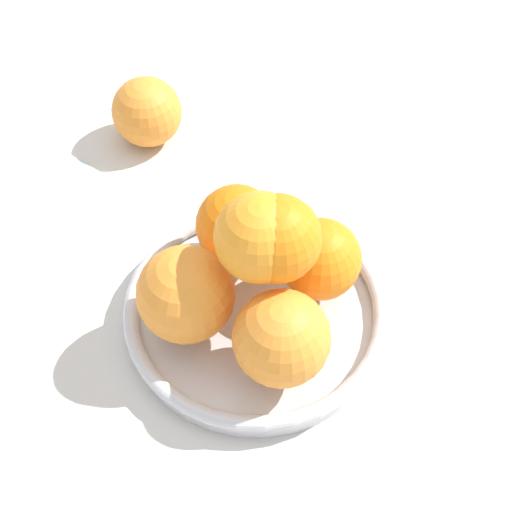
# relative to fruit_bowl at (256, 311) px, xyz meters

# --- Properties ---
(ground_plane) EXTENTS (4.00, 4.00, 0.00)m
(ground_plane) POSITION_rel_fruit_bowl_xyz_m (0.00, 0.00, -0.01)
(ground_plane) COLOR beige
(fruit_bowl) EXTENTS (0.23, 0.23, 0.03)m
(fruit_bowl) POSITION_rel_fruit_bowl_xyz_m (0.00, 0.00, 0.00)
(fruit_bowl) COLOR silver
(fruit_bowl) RESTS_ON ground_plane
(orange_pile) EXTENTS (0.19, 0.20, 0.13)m
(orange_pile) POSITION_rel_fruit_bowl_xyz_m (-0.00, -0.00, 0.07)
(orange_pile) COLOR orange
(orange_pile) RESTS_ON fruit_bowl
(stray_orange) EXTENTS (0.07, 0.07, 0.07)m
(stray_orange) POSITION_rel_fruit_bowl_xyz_m (-0.00, 0.26, 0.02)
(stray_orange) COLOR orange
(stray_orange) RESTS_ON ground_plane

